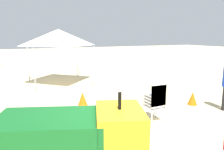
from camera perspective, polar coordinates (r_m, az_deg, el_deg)
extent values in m
cube|color=#146023|center=(4.01, -15.84, -13.71)|extent=(2.08, 1.67, 0.50)
cube|color=gold|center=(3.94, 1.98, -12.97)|extent=(1.14, 1.31, 0.60)
cylinder|color=black|center=(3.78, 2.02, -6.70)|extent=(0.08, 0.08, 0.30)
cylinder|color=black|center=(4.68, 0.48, -17.10)|extent=(0.62, 0.38, 0.60)
cylinder|color=black|center=(4.88, -22.06, -16.70)|extent=(0.62, 0.38, 0.60)
cube|color=white|center=(6.50, 10.72, -7.96)|extent=(0.48, 0.48, 0.04)
cube|color=white|center=(6.27, 11.98, -6.77)|extent=(0.48, 0.04, 0.40)
cube|color=white|center=(6.47, 10.75, -7.21)|extent=(0.48, 0.48, 0.04)
cube|color=white|center=(6.25, 12.01, -5.98)|extent=(0.48, 0.04, 0.40)
cube|color=white|center=(6.44, 10.78, -6.44)|extent=(0.48, 0.48, 0.04)
cube|color=white|center=(6.22, 12.04, -5.18)|extent=(0.48, 0.04, 0.40)
cube|color=white|center=(6.42, 10.80, -5.67)|extent=(0.48, 0.48, 0.04)
cube|color=white|center=(6.20, 12.07, -4.38)|extent=(0.48, 0.04, 0.40)
cube|color=white|center=(6.40, 10.83, -4.90)|extent=(0.48, 0.48, 0.04)
cube|color=white|center=(6.18, 12.10, -3.57)|extent=(0.48, 0.04, 0.40)
cylinder|color=white|center=(6.85, 11.04, -9.04)|extent=(0.04, 0.04, 0.42)
cylinder|color=white|center=(6.62, 8.08, -9.65)|extent=(0.04, 0.04, 0.42)
cylinder|color=white|center=(6.54, 13.27, -10.08)|extent=(0.04, 0.04, 0.42)
cylinder|color=white|center=(6.30, 10.23, -10.77)|extent=(0.04, 0.04, 0.42)
cylinder|color=black|center=(8.16, 27.12, -5.48)|extent=(0.14, 0.14, 0.80)
cylinder|color=#B2B2B7|center=(9.99, -19.47, 1.14)|extent=(0.05, 0.05, 1.94)
cylinder|color=#B2B2B7|center=(10.64, -4.53, 2.23)|extent=(0.05, 0.05, 1.94)
cylinder|color=#B2B2B7|center=(12.72, -20.89, 2.90)|extent=(0.05, 0.05, 1.94)
cylinder|color=#B2B2B7|center=(13.23, -8.88, 3.72)|extent=(0.05, 0.05, 1.94)
pyramid|color=silver|center=(11.47, -13.73, 9.46)|extent=(2.76, 2.76, 0.82)
cone|color=orange|center=(8.40, 20.14, -5.68)|extent=(0.33, 0.33, 0.47)
cone|color=orange|center=(7.56, -7.61, -6.50)|extent=(0.40, 0.40, 0.57)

